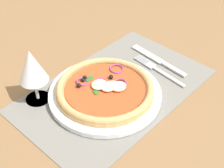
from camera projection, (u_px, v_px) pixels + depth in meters
ground_plane at (115, 93)px, 86.63cm from camera, size 190.00×140.00×2.40cm
placemat at (115, 90)px, 85.72cm from camera, size 51.18×31.28×0.40cm
plate at (105, 93)px, 83.18cm from camera, size 28.86×28.86×1.41cm
pizza at (105, 88)px, 82.05cm from camera, size 24.93×24.93×2.56cm
fork at (157, 69)px, 91.74cm from camera, size 3.21×18.06×0.44cm
knife at (158, 60)px, 95.08cm from camera, size 3.38×20.07×0.62cm
wine_glass at (32, 68)px, 76.73cm from camera, size 7.20×7.20×14.90cm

